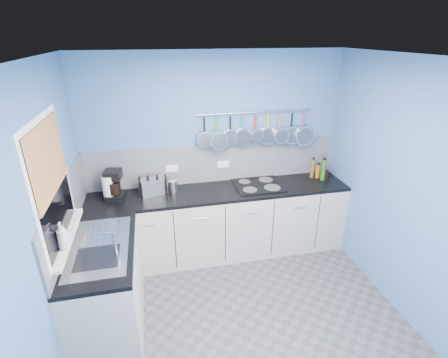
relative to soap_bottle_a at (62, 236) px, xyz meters
name	(u,v)px	position (x,y,z in m)	size (l,w,h in m)	color
floor	(245,322)	(1.53, -0.11, -1.18)	(3.20, 3.00, 0.02)	#47474C
ceiling	(254,57)	(1.53, -0.11, 1.34)	(3.20, 3.00, 0.02)	white
wall_back	(215,155)	(1.53, 1.40, 0.08)	(3.20, 0.02, 2.50)	#446EA2
wall_left	(46,236)	(-0.08, -0.11, 0.08)	(0.02, 3.00, 2.50)	#446EA2
wall_right	(411,195)	(3.14, -0.11, 0.08)	(0.02, 3.00, 2.50)	#446EA2
backsplash_back	(215,163)	(1.53, 1.38, -0.02)	(3.20, 0.02, 0.50)	#8F929A
backsplash_left	(67,209)	(-0.06, 0.49, -0.02)	(0.02, 1.80, 0.50)	#8F929A
cabinet_run_back	(220,223)	(1.53, 1.09, -0.74)	(3.20, 0.60, 0.86)	#B7B0A5
worktop_back	(220,192)	(1.53, 1.09, -0.29)	(3.20, 0.60, 0.04)	black
cabinet_run_left	(107,287)	(0.23, 0.19, -0.74)	(0.60, 1.20, 0.86)	#B7B0A5
worktop_left	(100,248)	(0.23, 0.19, -0.29)	(0.60, 1.20, 0.04)	black
window_frame	(52,184)	(-0.05, 0.19, 0.38)	(0.01, 1.00, 1.10)	white
window_glass	(53,184)	(-0.04, 0.19, 0.38)	(0.01, 0.90, 1.00)	black
bamboo_blind	(48,157)	(-0.03, 0.19, 0.61)	(0.01, 0.90, 0.55)	#AD814A
window_sill	(68,237)	(-0.02, 0.19, -0.13)	(0.10, 0.98, 0.03)	white
sink_unit	(100,246)	(0.23, 0.19, -0.27)	(0.50, 0.95, 0.01)	silver
mixer_tap	(115,243)	(0.39, 0.01, -0.14)	(0.12, 0.08, 0.26)	silver
socket_left	(172,168)	(0.98, 1.37, -0.04)	(0.15, 0.01, 0.09)	white
socket_right	(223,164)	(1.63, 1.37, -0.04)	(0.15, 0.01, 0.09)	white
pot_rail	(256,112)	(2.03, 1.34, 0.61)	(0.02, 0.02, 1.45)	silver
soap_bottle_a	(62,236)	(0.00, 0.00, 0.00)	(0.09, 0.09, 0.24)	white
soap_bottle_b	(64,236)	(0.00, 0.05, -0.03)	(0.08, 0.08, 0.17)	white
paper_towel	(109,188)	(0.24, 1.12, -0.12)	(0.13, 0.13, 0.29)	white
coffee_maker	(114,185)	(0.30, 1.15, -0.10)	(0.19, 0.21, 0.34)	black
toaster	(153,186)	(0.74, 1.19, -0.17)	(0.30, 0.17, 0.20)	silver
canister	(173,186)	(0.97, 1.17, -0.20)	(0.10, 0.10, 0.14)	silver
hob	(258,185)	(2.03, 1.13, -0.26)	(0.59, 0.52, 0.01)	black
pan_0	(205,131)	(1.40, 1.33, 0.42)	(0.20, 0.07, 0.39)	silver
pan_1	(218,131)	(1.55, 1.33, 0.40)	(0.22, 0.12, 0.41)	silver
pan_2	(230,130)	(1.71, 1.33, 0.41)	(0.21, 0.05, 0.40)	silver
pan_3	(243,130)	(1.87, 1.33, 0.40)	(0.22, 0.06, 0.41)	silver
pan_4	(255,126)	(2.03, 1.33, 0.44)	(0.16, 0.12, 0.35)	silver
pan_5	(268,128)	(2.19, 1.33, 0.41)	(0.22, 0.06, 0.41)	silver
pan_6	(280,127)	(2.35, 1.33, 0.42)	(0.20, 0.13, 0.39)	silver
pan_7	(291,127)	(2.51, 1.33, 0.40)	(0.23, 0.08, 0.42)	silver
pan_8	(303,127)	(2.67, 1.33, 0.39)	(0.25, 0.11, 0.44)	silver
condiment_0	(324,170)	(2.96, 1.21, -0.17)	(0.05, 0.05, 0.19)	black
condiment_1	(318,171)	(2.87, 1.20, -0.18)	(0.06, 0.06, 0.18)	#8C5914
condiment_2	(312,168)	(2.80, 1.22, -0.14)	(0.05, 0.05, 0.25)	brown
condiment_3	(326,175)	(2.96, 1.12, -0.22)	(0.06, 0.06, 0.11)	black
condiment_4	(323,170)	(2.90, 1.11, -0.13)	(0.06, 0.06, 0.28)	#265919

